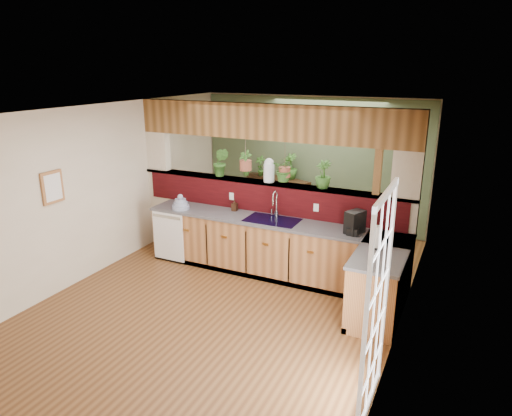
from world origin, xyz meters
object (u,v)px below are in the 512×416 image
at_px(soap_dispenser, 235,205).
at_px(coffee_maker, 355,223).
at_px(paper_towel, 377,238).
at_px(dish_stack, 181,204).
at_px(faucet, 275,203).
at_px(glass_jar, 269,170).
at_px(shelving_console, 277,200).

xyz_separation_m(soap_dispenser, coffee_maker, (2.00, -0.20, 0.06)).
height_order(coffee_maker, paper_towel, coffee_maker).
relative_size(dish_stack, soap_dispenser, 1.53).
distance_m(dish_stack, paper_towel, 3.25).
height_order(faucet, dish_stack, faucet).
xyz_separation_m(faucet, glass_jar, (-0.21, 0.22, 0.45)).
bearing_deg(glass_jar, faucet, -46.05).
relative_size(dish_stack, coffee_maker, 0.89).
height_order(soap_dispenser, shelving_console, soap_dispenser).
bearing_deg(paper_towel, coffee_maker, 133.14).
distance_m(soap_dispenser, glass_jar, 0.80).
relative_size(soap_dispenser, glass_jar, 0.50).
relative_size(paper_towel, glass_jar, 0.84).
xyz_separation_m(dish_stack, coffee_maker, (2.85, 0.10, 0.07)).
xyz_separation_m(coffee_maker, paper_towel, (0.39, -0.41, -0.01)).
bearing_deg(shelving_console, coffee_maker, -26.93).
relative_size(glass_jar, shelving_console, 0.26).
bearing_deg(shelving_console, paper_towel, -26.88).
bearing_deg(paper_towel, dish_stack, 174.41).
distance_m(paper_towel, glass_jar, 2.12).
bearing_deg(soap_dispenser, glass_jar, 22.64).
height_order(soap_dispenser, coffee_maker, coffee_maker).
distance_m(glass_jar, shelving_console, 2.28).
relative_size(faucet, dish_stack, 1.47).
bearing_deg(glass_jar, dish_stack, -159.55).
bearing_deg(soap_dispenser, paper_towel, -14.31).
height_order(faucet, paper_towel, faucet).
xyz_separation_m(paper_towel, shelving_console, (-2.53, 2.72, -0.54)).
height_order(faucet, shelving_console, faucet).
distance_m(faucet, soap_dispenser, 0.73).
height_order(glass_jar, shelving_console, glass_jar).
xyz_separation_m(soap_dispenser, glass_jar, (0.51, 0.21, 0.59)).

